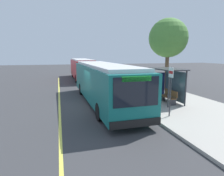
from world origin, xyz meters
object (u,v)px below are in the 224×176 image
at_px(transit_bus_main, 103,82).
at_px(transit_bus_second, 82,68).
at_px(pedestrian_commuter, 152,92).
at_px(route_sign_post, 171,85).
at_px(waiting_bench, 169,96).

bearing_deg(transit_bus_main, transit_bus_second, 179.23).
relative_size(transit_bus_main, pedestrian_commuter, 7.30).
relative_size(transit_bus_main, route_sign_post, 4.40).
xyz_separation_m(transit_bus_second, route_sign_post, (19.54, 2.60, 0.34)).
bearing_deg(pedestrian_commuter, route_sign_post, -2.96).
bearing_deg(transit_bus_second, transit_bus_main, -0.77).
height_order(transit_bus_main, pedestrian_commuter, transit_bus_main).
xyz_separation_m(transit_bus_main, pedestrian_commuter, (2.16, 2.93, -0.50)).
relative_size(transit_bus_second, pedestrian_commuter, 6.81).
relative_size(waiting_bench, route_sign_post, 0.57).
distance_m(transit_bus_main, transit_bus_second, 14.99).
relative_size(transit_bus_main, waiting_bench, 7.71).
xyz_separation_m(waiting_bench, route_sign_post, (2.75, -1.63, 1.32)).
xyz_separation_m(transit_bus_main, waiting_bench, (1.80, 4.44, -0.99)).
bearing_deg(route_sign_post, waiting_bench, 149.27).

